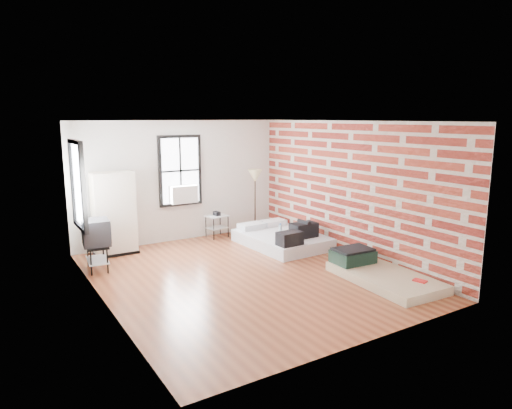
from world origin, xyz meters
TOP-DOWN VIEW (x-y plane):
  - ground at (0.00, 0.00)m, footprint 6.00×6.00m
  - room_shell at (0.23, 0.36)m, footprint 5.02×6.02m
  - mattress_main at (1.75, 1.28)m, footprint 1.58×2.09m
  - mattress_bare at (1.94, -1.39)m, footprint 1.19×2.09m
  - wardrobe at (-1.64, 2.65)m, footprint 0.89×0.52m
  - side_table at (0.81, 2.72)m, footprint 0.54×0.45m
  - floor_lamp at (1.85, 2.65)m, footprint 0.34×0.34m
  - tv_stand at (-2.21, 1.77)m, footprint 0.55×0.73m

SIDE VIEW (x-z plane):
  - ground at x=0.00m, z-range 0.00..0.00m
  - mattress_bare at x=1.94m, z-range -0.09..0.35m
  - mattress_main at x=1.75m, z-range -0.15..0.51m
  - side_table at x=0.81m, z-range 0.11..0.75m
  - tv_stand at x=-2.21m, z-range 0.21..1.19m
  - wardrobe at x=-1.64m, z-range 0.00..1.75m
  - floor_lamp at x=1.85m, z-range 0.56..2.16m
  - room_shell at x=0.23m, z-range 0.33..3.14m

